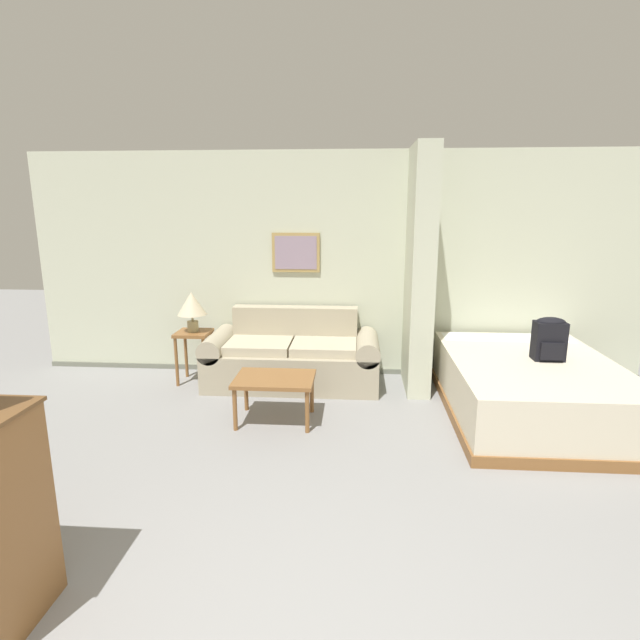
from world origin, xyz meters
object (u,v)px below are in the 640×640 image
Objects in this scene: table_lamp at (192,305)px; couch at (293,357)px; coffee_table at (275,382)px; backpack at (549,338)px; bed at (529,387)px.

couch is at bearing 1.09° from table_lamp.
coffee_table is 1.62× the size of table_lamp.
bed is at bearing -178.20° from backpack.
couch is at bearing 164.80° from backpack.
coffee_table is at bearing -172.17° from bed.
backpack is (2.53, -0.69, 0.46)m from couch.
couch is at bearing 163.83° from bed.
backpack is at bearing 7.49° from coffee_table.
bed is (2.42, 0.33, -0.10)m from coffee_table.
couch is 2.49m from bed.
coffee_table is 1.57m from table_lamp.
backpack reaches higher than couch.
couch is 2.66m from backpack.
backpack is (3.66, -0.67, -0.14)m from table_lamp.
couch is 1.03m from coffee_table.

